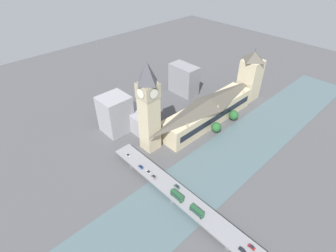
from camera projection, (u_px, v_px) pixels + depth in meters
The scene contains 20 objects.
ground_plane at pixel (213, 131), 245.22m from camera, with size 600.00×600.00×0.00m, color #4C4C4F.
river_water at pixel (242, 147), 227.17m from camera, with size 49.77×360.00×0.30m, color #4C6066.
parliament_hall at pixel (209, 111), 250.21m from camera, with size 22.49×108.80×25.56m.
clock_tower at pixel (149, 106), 202.49m from camera, with size 14.33×14.33×78.53m.
victoria_tower at pixel (250, 76), 279.71m from camera, with size 19.24×19.24×56.66m.
road_bridge at pixel (178, 194), 181.37m from camera, with size 131.54×14.12×5.14m.
double_decker_bus_lead at pixel (177, 195), 175.76m from camera, with size 10.54×2.61×5.01m.
double_decker_bus_mid at pixel (197, 211), 166.20m from camera, with size 10.51×2.66×4.66m.
car_northbound_lead at pixel (128, 155), 210.55m from camera, with size 4.31×1.85×1.36m.
car_northbound_mid at pixel (177, 187), 184.61m from camera, with size 4.79×1.79×1.35m.
car_northbound_tail at pixel (154, 177), 191.98m from camera, with size 4.57×1.76×1.47m.
car_southbound_lead at pixel (242, 250), 147.71m from camera, with size 4.15×1.89×1.47m.
car_southbound_mid at pixel (148, 172), 195.77m from camera, with size 4.72×1.90×1.32m.
car_southbound_tail at pixel (141, 167), 199.97m from camera, with size 4.56×1.76×1.42m.
car_southbound_extra at pixel (252, 247), 149.12m from camera, with size 4.17×1.83×1.45m.
city_block_west at pixel (184, 79), 294.52m from camera, with size 32.22×17.54×33.14m.
city_block_center at pixel (136, 119), 245.98m from camera, with size 32.64×18.67×18.24m.
city_block_east at pixel (115, 114), 236.96m from camera, with size 23.67×24.90×35.12m.
tree_embankment_near at pixel (234, 115), 255.05m from camera, with size 9.44×9.44×11.33m.
tree_embankment_mid at pixel (216, 127), 238.05m from camera, with size 9.16×9.16×11.96m.
Camera 1 is at (-111.08, 164.47, 150.29)m, focal length 28.00 mm.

